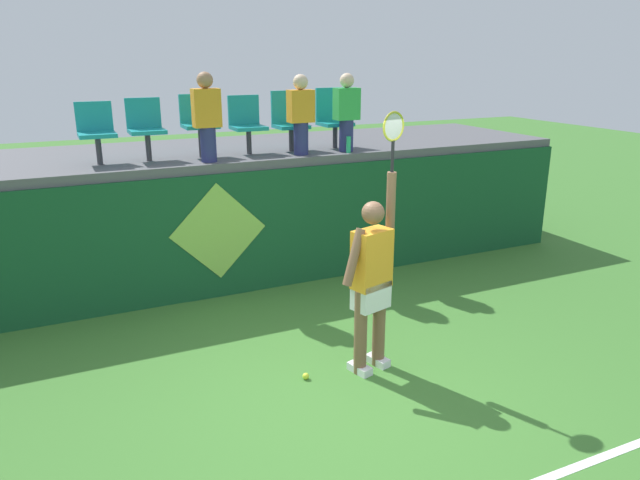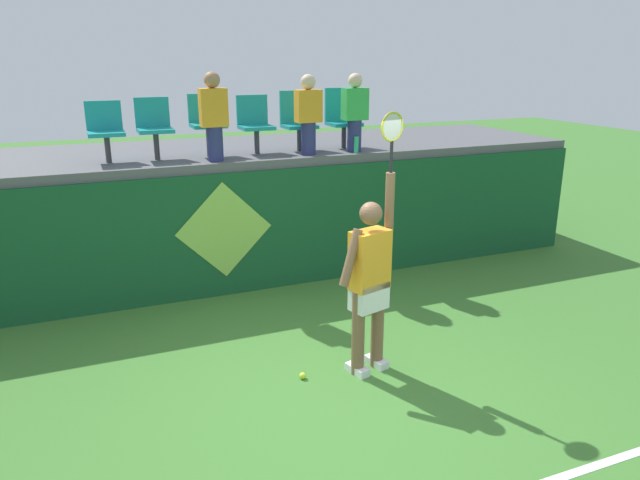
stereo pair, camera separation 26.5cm
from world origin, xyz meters
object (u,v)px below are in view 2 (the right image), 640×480
tennis_player (370,278)px  stadium_chair_2 (207,121)px  stadium_chair_0 (105,128)px  water_bottle (356,145)px  stadium_chair_1 (154,125)px  stadium_chair_5 (342,116)px  spectator_2 (214,115)px  spectator_0 (308,113)px  tennis_ball (303,376)px  spectator_1 (355,111)px  stadium_chair_3 (255,122)px

tennis_player → stadium_chair_2: (-0.84, 3.20, 1.24)m
stadium_chair_0 → stadium_chair_2: bearing=0.0°
water_bottle → stadium_chair_1: size_ratio=0.29×
stadium_chair_2 → stadium_chair_5: stadium_chair_5 is taller
spectator_2 → stadium_chair_2: bearing=90.0°
stadium_chair_5 → spectator_0: size_ratio=0.80×
tennis_ball → stadium_chair_2: 3.83m
tennis_player → tennis_ball: (-0.68, 0.07, -0.96)m
stadium_chair_2 → spectator_0: (1.29, -0.42, 0.09)m
stadium_chair_5 → spectator_2: bearing=-167.1°
spectator_1 → stadium_chair_3: bearing=162.1°
tennis_player → water_bottle: size_ratio=11.20×
tennis_player → stadium_chair_1: bearing=115.6°
tennis_ball → spectator_0: bearing=67.4°
stadium_chair_1 → stadium_chair_3: stadium_chair_1 is taller
water_bottle → stadium_chair_1: (-2.64, 0.57, 0.33)m
spectator_2 → spectator_1: bearing=0.6°
water_bottle → stadium_chair_5: 0.67m
stadium_chair_0 → stadium_chair_3: stadium_chair_3 is taller
stadium_chair_2 → tennis_ball: bearing=-87.0°
tennis_ball → spectator_0: 3.72m
stadium_chair_3 → stadium_chair_1: bearing=-179.9°
stadium_chair_0 → spectator_2: spectator_2 is taller
tennis_player → spectator_1: bearing=67.7°
water_bottle → stadium_chair_3: 1.44m
spectator_2 → stadium_chair_5: bearing=12.9°
water_bottle → stadium_chair_2: 2.06m
stadium_chair_2 → stadium_chair_5: size_ratio=0.96×
stadium_chair_0 → stadium_chair_2: (1.29, 0.00, 0.04)m
stadium_chair_0 → stadium_chair_5: (3.28, 0.01, 0.02)m
stadium_chair_5 → spectator_2: 2.04m
stadium_chair_3 → spectator_1: 1.40m
stadium_chair_0 → spectator_1: bearing=-7.4°
stadium_chair_3 → stadium_chair_5: bearing=0.4°
tennis_ball → stadium_chair_5: size_ratio=0.08×
water_bottle → stadium_chair_5: stadium_chair_5 is taller
tennis_player → stadium_chair_3: size_ratio=3.29×
tennis_ball → stadium_chair_0: bearing=114.9°
tennis_ball → water_bottle: (1.79, 2.57, 1.84)m
tennis_ball → spectator_1: 3.99m
tennis_player → stadium_chair_0: (-2.13, 3.20, 1.20)m
stadium_chair_3 → spectator_0: spectator_0 is taller
spectator_0 → spectator_2: 1.29m
stadium_chair_5 → spectator_2: size_ratio=0.77×
tennis_player → stadium_chair_0: tennis_player is taller
spectator_1 → spectator_2: spectator_2 is taller
spectator_1 → spectator_2: 1.99m
spectator_1 → stadium_chair_1: bearing=171.0°
stadium_chair_3 → spectator_2: 0.82m
stadium_chair_1 → tennis_player: bearing=-64.4°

